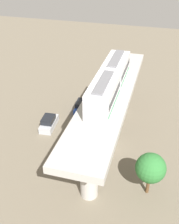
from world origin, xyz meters
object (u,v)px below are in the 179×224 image
tree_near_viaduct (151,168)px  parked_car_silver (49,123)px  parked_car_blue (82,106)px  train (110,82)px

tree_near_viaduct → parked_car_silver: bearing=-29.3°
parked_car_blue → parked_car_silver: same height
train → tree_near_viaduct: (-6.11, 6.98, -5.88)m
train → parked_car_silver: 12.82m
parked_car_blue → tree_near_viaduct: tree_near_viaduct is taller
tree_near_viaduct → train: bearing=-48.8°
parked_car_silver → parked_car_blue: bearing=-124.7°
parked_car_silver → tree_near_viaduct: tree_near_viaduct is taller
parked_car_silver → train: bearing=165.6°
train → parked_car_blue: (5.87, -7.37, -8.75)m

